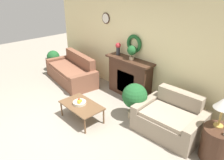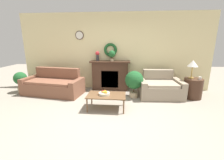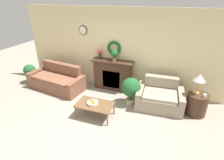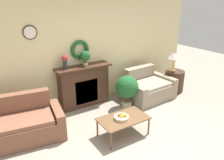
{
  "view_description": "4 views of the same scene",
  "coord_description": "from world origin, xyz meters",
  "views": [
    {
      "loc": [
        3.46,
        -1.67,
        2.91
      ],
      "look_at": [
        0.19,
        1.38,
        0.85
      ],
      "focal_mm": 35.0,
      "sensor_mm": 36.0,
      "label": 1
    },
    {
      "loc": [
        0.42,
        -2.94,
        1.73
      ],
      "look_at": [
        0.05,
        1.18,
        0.65
      ],
      "focal_mm": 24.0,
      "sensor_mm": 36.0,
      "label": 2
    },
    {
      "loc": [
        1.68,
        -2.82,
        3.01
      ],
      "look_at": [
        0.19,
        1.37,
        0.82
      ],
      "focal_mm": 28.0,
      "sensor_mm": 36.0,
      "label": 3
    },
    {
      "loc": [
        -2.27,
        -2.38,
        2.63
      ],
      "look_at": [
        0.18,
        1.47,
        0.89
      ],
      "focal_mm": 35.0,
      "sensor_mm": 36.0,
      "label": 4
    }
  ],
  "objects": [
    {
      "name": "potted_plant_floor_by_couch",
      "position": [
        -3.17,
        1.75,
        0.44
      ],
      "size": [
        0.43,
        0.43,
        0.71
      ],
      "color": "tan",
      "rests_on": "ground_plane"
    },
    {
      "name": "side_table_by_loveseat",
      "position": [
        2.53,
        1.72,
        0.31
      ],
      "size": [
        0.55,
        0.55,
        0.62
      ],
      "color": "#42281C",
      "rests_on": "ground_plane"
    },
    {
      "name": "fireplace",
      "position": [
        -0.12,
        2.32,
        0.53
      ],
      "size": [
        1.4,
        0.41,
        1.06
      ],
      "color": "#42281C",
      "rests_on": "ground_plane"
    },
    {
      "name": "coffee_table",
      "position": [
        -0.05,
        0.68,
        0.36
      ],
      "size": [
        0.99,
        0.59,
        0.39
      ],
      "color": "brown",
      "rests_on": "ground_plane"
    },
    {
      "name": "vase_on_mantel_left",
      "position": [
        -0.57,
        2.32,
        1.25
      ],
      "size": [
        0.14,
        0.14,
        0.34
      ],
      "color": "#2D2D33",
      "rests_on": "fireplace"
    },
    {
      "name": "mug",
      "position": [
        2.65,
        1.62,
        0.66
      ],
      "size": [
        0.08,
        0.08,
        0.08
      ],
      "color": "silver",
      "rests_on": "side_table_by_loveseat"
    },
    {
      "name": "loveseat_right",
      "position": [
        1.53,
        1.78,
        0.29
      ],
      "size": [
        1.37,
        1.04,
        0.81
      ],
      "rotation": [
        0.0,
        0.0,
        0.06
      ],
      "color": "gray",
      "rests_on": "ground_plane"
    },
    {
      "name": "couch_left",
      "position": [
        -1.98,
        1.7,
        0.29
      ],
      "size": [
        2.04,
        1.13,
        0.84
      ],
      "rotation": [
        0.0,
        0.0,
        -0.14
      ],
      "color": "brown",
      "rests_on": "ground_plane"
    },
    {
      "name": "potted_plant_on_mantel",
      "position": [
        -0.06,
        2.3,
        1.29
      ],
      "size": [
        0.24,
        0.24,
        0.37
      ],
      "color": "tan",
      "rests_on": "fireplace"
    },
    {
      "name": "ground_plane",
      "position": [
        0.0,
        0.0,
        0.0
      ],
      "size": [
        16.0,
        16.0,
        0.0
      ],
      "primitive_type": "plane",
      "color": "gray"
    },
    {
      "name": "fruit_bowl",
      "position": [
        -0.1,
        0.67,
        0.43
      ],
      "size": [
        0.29,
        0.29,
        0.12
      ],
      "color": "beige",
      "rests_on": "coffee_table"
    },
    {
      "name": "wall_back",
      "position": [
        -0.0,
        2.52,
        1.35
      ],
      "size": [
        6.8,
        0.16,
        2.7
      ],
      "color": "beige",
      "rests_on": "ground_plane"
    },
    {
      "name": "table_lamp",
      "position": [
        2.46,
        1.77,
        1.06
      ],
      "size": [
        0.31,
        0.31,
        0.56
      ],
      "color": "#B28E42",
      "rests_on": "side_table_by_loveseat"
    },
    {
      "name": "potted_plant_floor_by_loveseat",
      "position": [
        0.7,
        1.6,
        0.54
      ],
      "size": [
        0.57,
        0.57,
        0.85
      ],
      "color": "tan",
      "rests_on": "ground_plane"
    }
  ]
}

